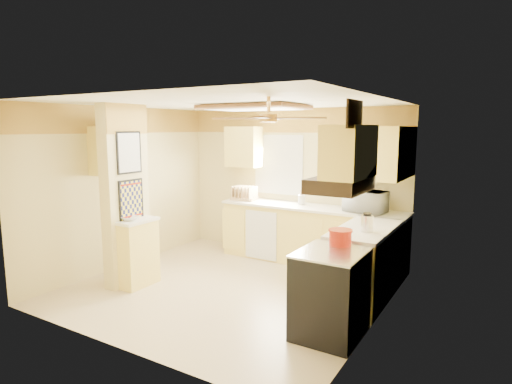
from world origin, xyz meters
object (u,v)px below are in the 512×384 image
Objects in this scene: dutch_oven at (340,237)px; kettle at (367,223)px; microwave at (366,201)px; bowl at (130,218)px; stove at (330,293)px.

dutch_oven is 1.14× the size of kettle.
bowl is at bearing 48.96° from microwave.
microwave is 3.38m from bowl.
bowl is at bearing -172.49° from dutch_oven.
microwave is at bearing 97.53° from stove.
kettle is (2.93, 1.03, 0.08)m from bowl.
dutch_oven is 0.66m from kettle.
dutch_oven is (0.27, -1.83, -0.10)m from microwave.
stove is at bearing 105.78° from microwave.
dutch_oven is at bearing 106.61° from microwave.
bowl is at bearing -178.16° from stove.
dutch_oven reaches higher than bowl.
microwave is (-0.28, 2.11, 0.64)m from stove.
dutch_oven is at bearing -98.60° from kettle.
stove is 1.57× the size of microwave.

